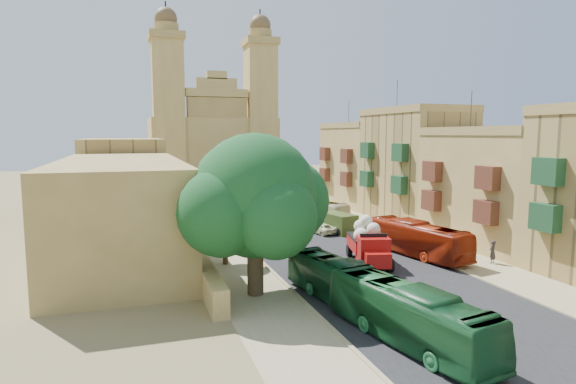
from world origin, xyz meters
TOP-DOWN VIEW (x-y plane):
  - ground at (0.00, 0.00)m, footprint 260.00×260.00m
  - road_surface at (0.00, 30.00)m, footprint 14.00×140.00m
  - sidewalk_east at (9.50, 30.00)m, footprint 5.00×140.00m
  - sidewalk_west at (-9.50, 30.00)m, footprint 5.00×140.00m
  - kerb_east at (7.00, 30.00)m, footprint 0.25×140.00m
  - kerb_west at (-7.00, 30.00)m, footprint 0.25×140.00m
  - townhouse_b at (15.95, 11.00)m, footprint 9.00×14.00m
  - townhouse_c at (15.95, 25.00)m, footprint 9.00×14.00m
  - townhouse_d at (15.95, 39.00)m, footprint 9.00×14.00m
  - west_wall at (-12.50, 20.00)m, footprint 1.00×40.00m
  - west_building_low at (-18.00, 18.00)m, footprint 10.00×28.00m
  - west_building_mid at (-18.00, 44.00)m, footprint 10.00×22.00m
  - church at (-0.00, 78.61)m, footprint 28.00×22.50m
  - ficus_tree at (-9.40, 4.01)m, footprint 10.71×9.86m
  - street_tree_a at (-10.00, 12.00)m, footprint 3.11×3.11m
  - street_tree_b at (-10.00, 24.00)m, footprint 3.08×3.08m
  - street_tree_c at (-10.00, 36.00)m, footprint 3.63×3.63m
  - street_tree_d at (-10.00, 48.00)m, footprint 2.74×2.74m
  - red_truck at (1.25, 8.51)m, footprint 4.07×7.05m
  - olive_pickup at (4.00, 21.29)m, footprint 3.21×5.41m
  - bus_green_south at (-4.00, -5.70)m, footprint 4.42×10.99m
  - bus_green_north at (-4.76, 1.00)m, footprint 3.96×9.96m
  - bus_red_east at (6.50, 9.53)m, footprint 4.49×11.04m
  - bus_cream_east at (4.00, 27.85)m, footprint 5.92×10.02m
  - car_blue_a at (-4.88, 21.01)m, footprint 2.04×4.01m
  - car_white_a at (-4.15, 29.64)m, footprint 1.70×4.13m
  - car_cream at (2.09, 21.03)m, footprint 2.78×4.28m
  - car_dkblue at (-1.24, 49.79)m, footprint 2.75×4.26m
  - car_white_b at (1.60, 37.72)m, footprint 2.27×3.40m
  - car_blue_b at (-3.28, 56.27)m, footprint 2.66×4.27m
  - pedestrian_a at (10.99, 5.39)m, footprint 0.81×0.67m
  - pedestrian_c at (9.95, 14.36)m, footprint 0.80×1.16m

SIDE VIEW (x-z plane):
  - ground at x=0.00m, z-range 0.00..0.00m
  - road_surface at x=0.00m, z-range 0.00..0.01m
  - sidewalk_east at x=9.50m, z-range 0.00..0.01m
  - sidewalk_west at x=-9.50m, z-range 0.00..0.01m
  - kerb_east at x=7.00m, z-range 0.00..0.12m
  - kerb_west at x=-7.00m, z-range 0.00..0.12m
  - car_white_b at x=1.60m, z-range 0.00..1.08m
  - car_cream at x=2.09m, z-range 0.00..1.10m
  - car_dkblue at x=-1.24m, z-range 0.00..1.15m
  - car_blue_a at x=-4.88m, z-range 0.00..1.31m
  - car_blue_b at x=-3.28m, z-range 0.00..1.33m
  - car_white_a at x=-4.15m, z-range 0.00..1.33m
  - west_wall at x=-12.50m, z-range 0.00..1.80m
  - pedestrian_c at x=9.95m, z-range 0.00..1.83m
  - pedestrian_a at x=10.99m, z-range 0.00..1.91m
  - olive_pickup at x=4.00m, z-range -0.02..2.07m
  - bus_green_north at x=-4.76m, z-range 0.00..2.71m
  - bus_cream_east at x=4.00m, z-range 0.00..2.75m
  - bus_green_south at x=-4.00m, z-range 0.00..2.98m
  - bus_red_east at x=6.50m, z-range 0.00..3.00m
  - red_truck at x=1.25m, z-range -0.24..3.67m
  - street_tree_d at x=-10.00m, z-range 0.70..4.91m
  - street_tree_b at x=-10.00m, z-range 0.80..5.54m
  - street_tree_a at x=-10.00m, z-range 0.81..5.60m
  - street_tree_c at x=-10.00m, z-range 0.95..6.52m
  - west_building_low at x=-18.00m, z-range 0.00..8.40m
  - west_building_mid at x=-18.00m, z-range 0.00..10.00m
  - townhouse_b at x=15.95m, z-range -1.79..13.11m
  - townhouse_d at x=15.95m, z-range -1.79..14.11m
  - ficus_tree at x=-9.40m, z-range 0.98..11.69m
  - townhouse_c at x=15.95m, z-range -1.79..15.61m
  - church at x=0.00m, z-range -8.63..27.67m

